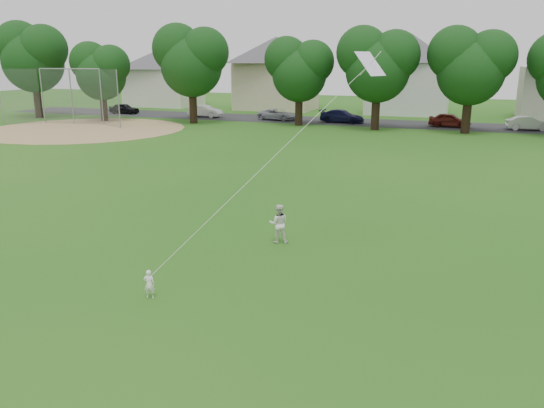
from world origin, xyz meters
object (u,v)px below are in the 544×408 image
(toddler, at_px, (149,284))
(kite, at_px, (267,164))
(older_boy, at_px, (279,224))
(baseball_backstop, at_px, (68,97))

(toddler, xyz_separation_m, kite, (2.35, 2.75, 2.93))
(older_boy, distance_m, kite, 3.79)
(older_boy, distance_m, baseball_backstop, 39.55)
(toddler, bearing_deg, older_boy, -127.21)
(older_boy, bearing_deg, toddler, 51.02)
(kite, bearing_deg, baseball_backstop, 137.74)
(toddler, relative_size, kite, 0.09)
(kite, bearing_deg, toddler, -130.56)
(baseball_backstop, bearing_deg, kite, -42.26)
(older_boy, bearing_deg, baseball_backstop, -60.56)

